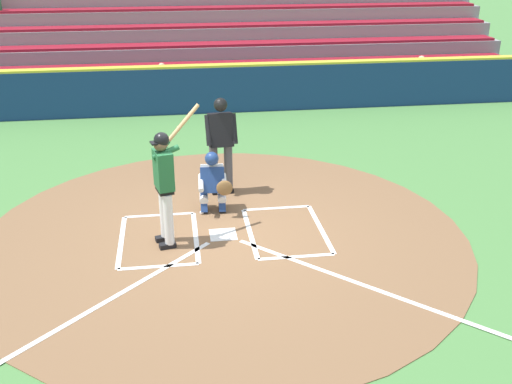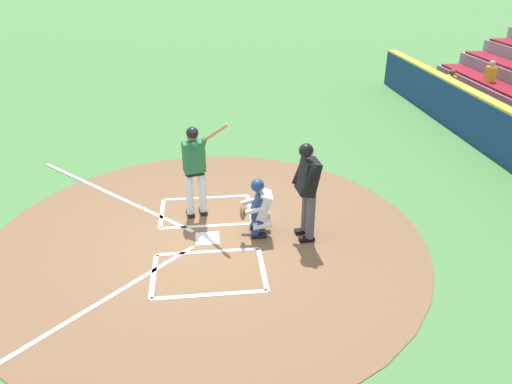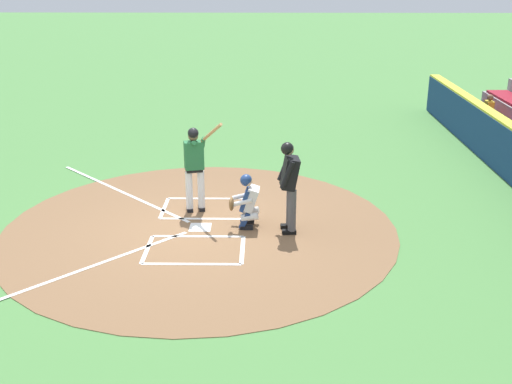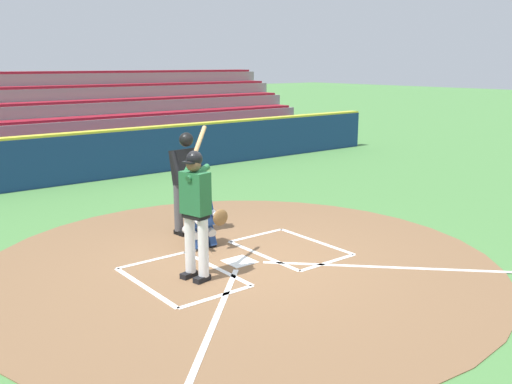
% 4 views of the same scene
% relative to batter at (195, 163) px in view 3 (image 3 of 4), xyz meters
% --- Properties ---
extents(ground_plane, '(120.00, 120.00, 0.00)m').
position_rel_batter_xyz_m(ground_plane, '(-0.89, -0.17, -1.10)').
color(ground_plane, '#4C8442').
extents(dirt_circle, '(8.00, 8.00, 0.01)m').
position_rel_batter_xyz_m(dirt_circle, '(-0.89, -0.17, -1.09)').
color(dirt_circle, brown).
rests_on(dirt_circle, ground).
extents(home_plate_and_chalk, '(7.93, 4.91, 0.01)m').
position_rel_batter_xyz_m(home_plate_and_chalk, '(-0.89, 0.71, -1.08)').
color(home_plate_and_chalk, white).
rests_on(home_plate_and_chalk, dirt_circle).
extents(batter, '(0.83, 0.89, 2.13)m').
position_rel_batter_xyz_m(batter, '(0.00, 0.00, 0.00)').
color(batter, white).
rests_on(batter, ground).
extents(catcher, '(0.59, 0.63, 1.13)m').
position_rel_batter_xyz_m(catcher, '(-0.82, -1.13, -0.51)').
color(catcher, black).
rests_on(catcher, ground).
extents(plate_umpire, '(0.60, 0.45, 1.86)m').
position_rel_batter_xyz_m(plate_umpire, '(-1.04, -1.97, -0.02)').
color(plate_umpire, '#4C4C51').
rests_on(plate_umpire, ground).
extents(baseball, '(0.07, 0.07, 0.07)m').
position_rel_batter_xyz_m(baseball, '(-0.59, -1.02, -1.06)').
color(baseball, white).
rests_on(baseball, ground).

